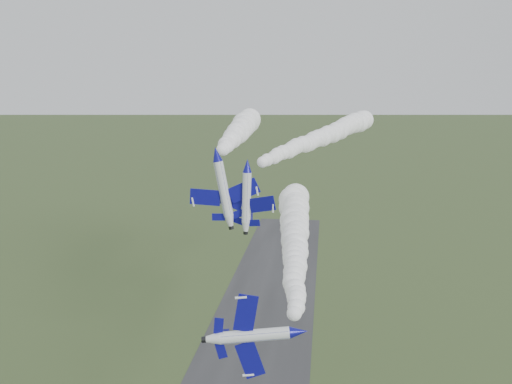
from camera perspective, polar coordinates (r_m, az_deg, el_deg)
runway at (r=113.88m, az=-0.98°, el=-18.25°), size 24.00×260.00×0.04m
jet_lead at (r=64.23m, az=4.33°, el=-13.81°), size 3.23×11.70×9.63m
smoke_trail_jet_lead at (r=92.51m, az=3.87°, el=-4.73°), size 12.82×56.86×5.61m
jet_pair_left at (r=86.35m, az=-3.99°, el=3.81°), size 10.64×12.98×3.61m
smoke_trail_jet_pair_left at (r=117.29m, az=-1.81°, el=6.02°), size 7.67×57.03×5.60m
jet_pair_right at (r=85.72m, az=-0.90°, el=2.65°), size 9.85×11.37×2.90m
smoke_trail_jet_pair_right at (r=115.26m, az=6.75°, el=5.55°), size 24.28×57.70×4.60m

